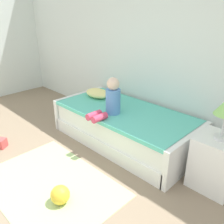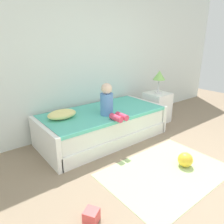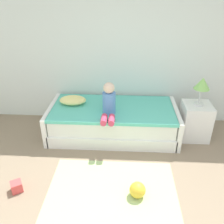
{
  "view_description": "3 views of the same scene",
  "coord_description": "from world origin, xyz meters",
  "px_view_note": "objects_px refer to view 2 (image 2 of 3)",
  "views": [
    {
      "loc": [
        1.77,
        -0.32,
        1.83
      ],
      "look_at": [
        -0.28,
        1.75,
        0.55
      ],
      "focal_mm": 38.06,
      "sensor_mm": 36.0,
      "label": 1
    },
    {
      "loc": [
        -2.21,
        -0.7,
        1.63
      ],
      "look_at": [
        -0.28,
        1.75,
        0.55
      ],
      "focal_mm": 34.01,
      "sensor_mm": 36.0,
      "label": 2
    },
    {
      "loc": [
        -0.09,
        -1.47,
        2.29
      ],
      "look_at": [
        -0.28,
        1.75,
        0.55
      ],
      "focal_mm": 38.46,
      "sensor_mm": 36.0,
      "label": 3
    }
  ],
  "objects_px": {
    "table_lamp": "(159,76)",
    "child_figure": "(109,103)",
    "bed": "(103,125)",
    "nightstand": "(157,107)",
    "toy_ball": "(185,160)",
    "pillow": "(62,114)",
    "toy_block": "(91,216)"
  },
  "relations": [
    {
      "from": "toy_ball",
      "to": "child_figure",
      "type": "bearing_deg",
      "value": 110.24
    },
    {
      "from": "nightstand",
      "to": "toy_block",
      "type": "xyz_separation_m",
      "value": [
        -2.47,
        -1.34,
        -0.23
      ]
    },
    {
      "from": "nightstand",
      "to": "child_figure",
      "type": "bearing_deg",
      "value": -171.74
    },
    {
      "from": "table_lamp",
      "to": "toy_block",
      "type": "xyz_separation_m",
      "value": [
        -2.47,
        -1.34,
        -0.87
      ]
    },
    {
      "from": "pillow",
      "to": "toy_block",
      "type": "relative_size",
      "value": 3.37
    },
    {
      "from": "pillow",
      "to": "child_figure",
      "type": "bearing_deg",
      "value": -27.67
    },
    {
      "from": "child_figure",
      "to": "toy_ball",
      "type": "xyz_separation_m",
      "value": [
        0.42,
        -1.14,
        -0.61
      ]
    },
    {
      "from": "bed",
      "to": "table_lamp",
      "type": "relative_size",
      "value": 4.69
    },
    {
      "from": "table_lamp",
      "to": "toy_block",
      "type": "distance_m",
      "value": 2.94
    },
    {
      "from": "toy_ball",
      "to": "toy_block",
      "type": "height_order",
      "value": "toy_ball"
    },
    {
      "from": "nightstand",
      "to": "table_lamp",
      "type": "height_order",
      "value": "table_lamp"
    },
    {
      "from": "pillow",
      "to": "toy_ball",
      "type": "relative_size",
      "value": 2.23
    },
    {
      "from": "table_lamp",
      "to": "pillow",
      "type": "height_order",
      "value": "table_lamp"
    },
    {
      "from": "bed",
      "to": "table_lamp",
      "type": "bearing_deg",
      "value": -1.07
    },
    {
      "from": "child_figure",
      "to": "table_lamp",
      "type": "bearing_deg",
      "value": 8.26
    },
    {
      "from": "bed",
      "to": "toy_ball",
      "type": "bearing_deg",
      "value": -74.83
    },
    {
      "from": "child_figure",
      "to": "toy_ball",
      "type": "bearing_deg",
      "value": -69.76
    },
    {
      "from": "pillow",
      "to": "table_lamp",
      "type": "bearing_deg",
      "value": -3.54
    },
    {
      "from": "nightstand",
      "to": "toy_block",
      "type": "relative_size",
      "value": 4.6
    },
    {
      "from": "pillow",
      "to": "toy_block",
      "type": "xyz_separation_m",
      "value": [
        -0.45,
        -1.46,
        -0.5
      ]
    },
    {
      "from": "nightstand",
      "to": "child_figure",
      "type": "height_order",
      "value": "child_figure"
    },
    {
      "from": "pillow",
      "to": "toy_ball",
      "type": "distance_m",
      "value": 1.86
    },
    {
      "from": "nightstand",
      "to": "toy_ball",
      "type": "xyz_separation_m",
      "value": [
        -0.98,
        -1.34,
        -0.2
      ]
    },
    {
      "from": "toy_ball",
      "to": "pillow",
      "type": "bearing_deg",
      "value": 125.49
    },
    {
      "from": "nightstand",
      "to": "pillow",
      "type": "bearing_deg",
      "value": 176.46
    },
    {
      "from": "toy_ball",
      "to": "nightstand",
      "type": "bearing_deg",
      "value": 53.89
    },
    {
      "from": "table_lamp",
      "to": "child_figure",
      "type": "xyz_separation_m",
      "value": [
        -1.4,
        -0.2,
        -0.23
      ]
    },
    {
      "from": "table_lamp",
      "to": "toy_block",
      "type": "bearing_deg",
      "value": -151.56
    },
    {
      "from": "bed",
      "to": "toy_block",
      "type": "relative_size",
      "value": 16.18
    },
    {
      "from": "table_lamp",
      "to": "pillow",
      "type": "relative_size",
      "value": 1.02
    },
    {
      "from": "bed",
      "to": "child_figure",
      "type": "xyz_separation_m",
      "value": [
        -0.05,
        -0.23,
        0.46
      ]
    },
    {
      "from": "toy_block",
      "to": "bed",
      "type": "bearing_deg",
      "value": 50.56
    }
  ]
}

